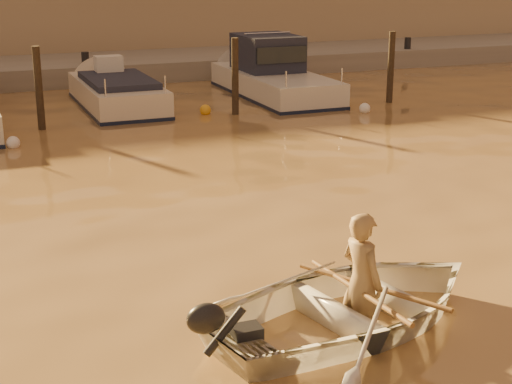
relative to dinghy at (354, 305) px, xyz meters
name	(u,v)px	position (x,y,z in m)	size (l,w,h in m)	color
dinghy	(354,305)	(0.00, 0.00, 0.00)	(2.60, 3.65, 0.76)	silver
person	(362,281)	(0.10, 0.02, 0.26)	(0.60, 0.39, 1.64)	#95754A
outboard_motor	(245,338)	(-1.46, -0.33, 0.02)	(0.90, 0.40, 0.70)	black
oar_port	(371,286)	(0.24, 0.06, 0.16)	(0.06, 0.06, 2.10)	brown
oar_starboard	(358,291)	(0.05, 0.01, 0.16)	(0.06, 0.06, 2.10)	brown
moored_boat_3	(117,99)	(0.37, 14.22, -0.03)	(1.89, 5.53, 0.95)	beige
moored_boat_4	(274,75)	(5.10, 14.22, 0.37)	(2.05, 6.40, 1.75)	beige
piling_2	(39,93)	(-1.96, 12.02, 0.64)	(0.18, 0.18, 2.20)	#2D2319
piling_3	(235,80)	(3.04, 12.02, 0.64)	(0.18, 0.18, 2.20)	#2D2319
piling_4	(391,71)	(7.74, 12.02, 0.64)	(0.18, 0.18, 2.20)	#2D2319
fender_c	(13,143)	(-2.78, 10.39, -0.16)	(0.30, 0.30, 0.30)	white
fender_d	(205,110)	(2.32, 12.37, -0.16)	(0.30, 0.30, 0.30)	orange
fender_e	(365,109)	(6.35, 10.98, -0.16)	(0.30, 0.30, 0.30)	white
quay	(18,78)	(-1.76, 19.72, -0.11)	(52.00, 4.00, 1.00)	gray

